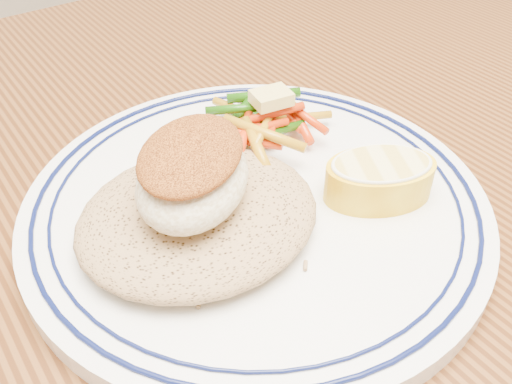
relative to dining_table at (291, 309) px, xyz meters
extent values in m
cube|color=#44220D|center=(0.00, 0.00, 0.08)|extent=(1.50, 0.90, 0.04)
cylinder|color=#44220D|center=(0.68, 0.38, -0.30)|extent=(0.07, 0.07, 0.71)
cylinder|color=white|center=(-0.02, 0.02, 0.10)|extent=(0.30, 0.30, 0.01)
torus|color=#0A113F|center=(-0.02, 0.02, 0.11)|extent=(0.28, 0.28, 0.00)
torus|color=#0A113F|center=(-0.02, 0.02, 0.11)|extent=(0.26, 0.26, 0.00)
ellipsoid|color=#97744B|center=(-0.07, 0.01, 0.13)|extent=(0.15, 0.13, 0.03)
ellipsoid|color=#F2E9C8|center=(-0.07, 0.01, 0.15)|extent=(0.11, 0.10, 0.04)
ellipsoid|color=#964C18|center=(-0.07, 0.01, 0.17)|extent=(0.10, 0.10, 0.02)
cylinder|color=#1A4F09|center=(0.03, 0.07, 0.11)|extent=(0.06, 0.01, 0.01)
cylinder|color=#B27C13|center=(0.01, 0.07, 0.12)|extent=(0.04, 0.04, 0.01)
cylinder|color=#1A4F09|center=(0.01, 0.08, 0.12)|extent=(0.03, 0.05, 0.01)
cylinder|color=#B27C13|center=(0.01, 0.09, 0.12)|extent=(0.05, 0.01, 0.01)
cylinder|color=red|center=(0.04, 0.07, 0.12)|extent=(0.05, 0.03, 0.01)
cylinder|color=#1A4F09|center=(0.03, 0.09, 0.12)|extent=(0.02, 0.05, 0.01)
cylinder|color=red|center=(0.03, 0.07, 0.12)|extent=(0.04, 0.04, 0.01)
cylinder|color=red|center=(0.05, 0.08, 0.12)|extent=(0.02, 0.05, 0.01)
cylinder|color=#B27C13|center=(0.05, 0.07, 0.12)|extent=(0.06, 0.03, 0.01)
cylinder|color=#B27C13|center=(0.02, 0.10, 0.12)|extent=(0.02, 0.04, 0.01)
cylinder|color=#1A4F09|center=(0.01, 0.09, 0.12)|extent=(0.06, 0.04, 0.01)
cylinder|color=red|center=(0.00, 0.06, 0.13)|extent=(0.04, 0.05, 0.01)
cylinder|color=red|center=(0.05, 0.06, 0.12)|extent=(0.02, 0.05, 0.01)
cylinder|color=red|center=(0.01, 0.08, 0.13)|extent=(0.04, 0.05, 0.01)
cylinder|color=#1A4F09|center=(0.02, 0.06, 0.13)|extent=(0.05, 0.01, 0.01)
cylinder|color=#B27C13|center=(0.00, 0.08, 0.13)|extent=(0.06, 0.02, 0.01)
cylinder|color=#B27C13|center=(0.04, 0.09, 0.13)|extent=(0.03, 0.04, 0.01)
cylinder|color=#1A4F09|center=(0.04, 0.10, 0.13)|extent=(0.05, 0.03, 0.01)
cylinder|color=red|center=(0.05, 0.06, 0.13)|extent=(0.01, 0.05, 0.01)
cylinder|color=red|center=(0.00, 0.06, 0.13)|extent=(0.04, 0.04, 0.01)
cylinder|color=#B27C13|center=(0.02, 0.06, 0.13)|extent=(0.05, 0.04, 0.01)
cylinder|color=#B27C13|center=(0.00, 0.04, 0.13)|extent=(0.03, 0.05, 0.01)
cylinder|color=red|center=(0.01, 0.06, 0.13)|extent=(0.05, 0.02, 0.01)
cylinder|color=#B27C13|center=(0.01, 0.05, 0.13)|extent=(0.04, 0.06, 0.01)
cylinder|color=red|center=(0.03, 0.07, 0.13)|extent=(0.05, 0.02, 0.01)
cylinder|color=#1A4F09|center=(0.01, 0.08, 0.13)|extent=(0.04, 0.03, 0.01)
cube|color=#E2CC6E|center=(0.03, 0.07, 0.14)|extent=(0.03, 0.02, 0.01)
torus|color=white|center=(0.04, -0.03, 0.14)|extent=(0.09, 0.09, 0.00)
camera|label=1|loc=(-0.19, -0.21, 0.35)|focal=40.00mm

